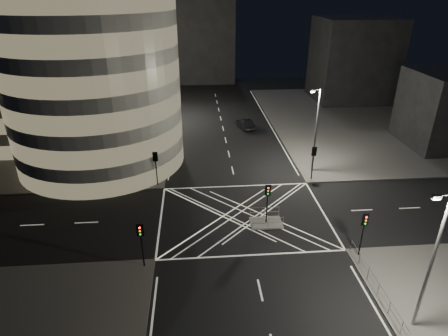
{
  "coord_description": "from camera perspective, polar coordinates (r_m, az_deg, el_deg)",
  "views": [
    {
      "loc": [
        -4.35,
        -30.6,
        20.23
      ],
      "look_at": [
        -1.49,
        4.63,
        3.0
      ],
      "focal_mm": 30.0,
      "sensor_mm": 36.0,
      "label": 1
    }
  ],
  "objects": [
    {
      "name": "tree_d",
      "position": [
        59.92,
        -10.56,
        10.73
      ],
      "size": [
        5.03,
        5.03,
        7.65
      ],
      "color": "black",
      "rests_on": "sidewalk_far_left"
    },
    {
      "name": "railing_island_north",
      "position": [
        36.36,
        6.21,
        -6.68
      ],
      "size": [
        2.8,
        0.06,
        1.1
      ],
      "primitive_type": "cube",
      "color": "slate",
      "rests_on": "central_island"
    },
    {
      "name": "building_right_near",
      "position": [
        59.83,
        30.93,
        7.7
      ],
      "size": [
        10.0,
        10.0,
        10.0
      ],
      "primitive_type": "cube",
      "color": "black",
      "rests_on": "sidewalk_far_right"
    },
    {
      "name": "railing_island_south",
      "position": [
        34.89,
        6.74,
        -8.26
      ],
      "size": [
        2.8,
        0.06,
        1.1
      ],
      "primitive_type": "cube",
      "color": "slate",
      "rests_on": "central_island"
    },
    {
      "name": "sedan",
      "position": [
        59.19,
        3.28,
        6.72
      ],
      "size": [
        2.69,
        4.75,
        1.48
      ],
      "primitive_type": "imported",
      "rotation": [
        0.0,
        0.0,
        3.41
      ],
      "color": "black",
      "rests_on": "ground"
    },
    {
      "name": "traffic_signal_fr",
      "position": [
        43.27,
        13.48,
        1.64
      ],
      "size": [
        0.55,
        0.22,
        4.0
      ],
      "color": "black",
      "rests_on": "sidewalk_far_right"
    },
    {
      "name": "street_lamp_right_near",
      "position": [
        26.11,
        29.06,
        -12.09
      ],
      "size": [
        1.25,
        0.25,
        10.0
      ],
      "color": "slate",
      "rests_on": "sidewalk_near_right"
    },
    {
      "name": "street_lamp_right_far",
      "position": [
        44.43,
        13.8,
        5.92
      ],
      "size": [
        1.25,
        0.25,
        10.0
      ],
      "color": "slate",
      "rests_on": "sidewalk_far_right"
    },
    {
      "name": "tree_c",
      "position": [
        54.27,
        -11.07,
        8.76
      ],
      "size": [
        4.62,
        4.62,
        7.11
      ],
      "color": "black",
      "rests_on": "sidewalk_far_left"
    },
    {
      "name": "street_lamp_left_near",
      "position": [
        45.35,
        -10.89,
        6.61
      ],
      "size": [
        1.25,
        0.25,
        10.0
      ],
      "color": "slate",
      "rests_on": "sidewalk_far_left"
    },
    {
      "name": "sidewalk_far_left",
      "position": [
        65.82,
        -26.49,
        5.38
      ],
      "size": [
        42.0,
        42.0,
        0.15
      ],
      "primitive_type": "cube",
      "color": "#504D4B",
      "rests_on": "ground"
    },
    {
      "name": "building_far_end",
      "position": [
        89.31,
        -4.62,
        18.69
      ],
      "size": [
        18.0,
        8.0,
        18.0
      ],
      "primitive_type": "cube",
      "color": "black",
      "rests_on": "ground"
    },
    {
      "name": "traffic_signal_fl",
      "position": [
        41.46,
        -10.36,
        0.85
      ],
      "size": [
        0.55,
        0.22,
        4.0
      ],
      "color": "black",
      "rests_on": "sidewalk_far_left"
    },
    {
      "name": "railing_near_right",
      "position": [
        29.7,
        23.14,
        -17.74
      ],
      "size": [
        0.06,
        11.7,
        1.1
      ],
      "primitive_type": "cube",
      "color": "slate",
      "rests_on": "sidewalk_near_right"
    },
    {
      "name": "tree_b",
      "position": [
        48.63,
        -11.72,
        6.56
      ],
      "size": [
        4.27,
        4.27,
        6.8
      ],
      "color": "black",
      "rests_on": "sidewalk_far_left"
    },
    {
      "name": "traffic_signal_nl",
      "position": [
        29.77,
        -12.54,
        -10.31
      ],
      "size": [
        0.55,
        0.22,
        4.0
      ],
      "color": "black",
      "rests_on": "sidewalk_near_left"
    },
    {
      "name": "tree_a",
      "position": [
        42.94,
        -12.59,
        4.3
      ],
      "size": [
        4.55,
        4.55,
        7.29
      ],
      "color": "black",
      "rests_on": "sidewalk_far_left"
    },
    {
      "name": "office_block_rear",
      "position": [
        75.27,
        -19.1,
        17.73
      ],
      "size": [
        24.0,
        16.0,
        22.0
      ],
      "primitive_type": "cube",
      "color": "gray",
      "rests_on": "sidewalk_far_left"
    },
    {
      "name": "traffic_signal_nr",
      "position": [
        32.24,
        20.53,
        -8.39
      ],
      "size": [
        0.55,
        0.22,
        4.0
      ],
      "color": "black",
      "rests_on": "sidewalk_near_right"
    },
    {
      "name": "building_right_far",
      "position": [
        77.87,
        19.08,
        15.34
      ],
      "size": [
        14.0,
        12.0,
        15.0
      ],
      "primitive_type": "cube",
      "color": "black",
      "rests_on": "sidewalk_far_right"
    },
    {
      "name": "ground",
      "position": [
        36.94,
        2.91,
        -7.26
      ],
      "size": [
        120.0,
        120.0,
        0.0
      ],
      "primitive_type": "plane",
      "color": "black",
      "rests_on": "ground"
    },
    {
      "name": "sidewalk_far_right",
      "position": [
        69.55,
        24.45,
        6.79
      ],
      "size": [
        42.0,
        42.0,
        0.15
      ],
      "primitive_type": "cube",
      "color": "#504D4B",
      "rests_on": "ground"
    },
    {
      "name": "office_tower_curved",
      "position": [
        52.54,
        -23.68,
        15.63
      ],
      "size": [
        30.0,
        29.0,
        27.2
      ],
      "color": "gray",
      "rests_on": "sidewalk_far_left"
    },
    {
      "name": "tree_e",
      "position": [
        65.89,
        -10.05,
        11.47
      ],
      "size": [
        4.4,
        4.4,
        6.53
      ],
      "color": "black",
      "rests_on": "sidewalk_far_left"
    },
    {
      "name": "street_lamp_left_far",
      "position": [
        62.56,
        -9.38,
        12.07
      ],
      "size": [
        1.25,
        0.25,
        10.0
      ],
      "color": "slate",
      "rests_on": "sidewalk_far_left"
    },
    {
      "name": "traffic_signal_island",
      "position": [
        34.46,
        6.65,
        -4.38
      ],
      "size": [
        0.55,
        0.22,
        4.0
      ],
      "color": "black",
      "rests_on": "central_island"
    },
    {
      "name": "central_island",
      "position": [
        35.97,
        6.42,
        -8.28
      ],
      "size": [
        3.0,
        2.0,
        0.15
      ],
      "primitive_type": "cube",
      "color": "slate",
      "rests_on": "ground"
    }
  ]
}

